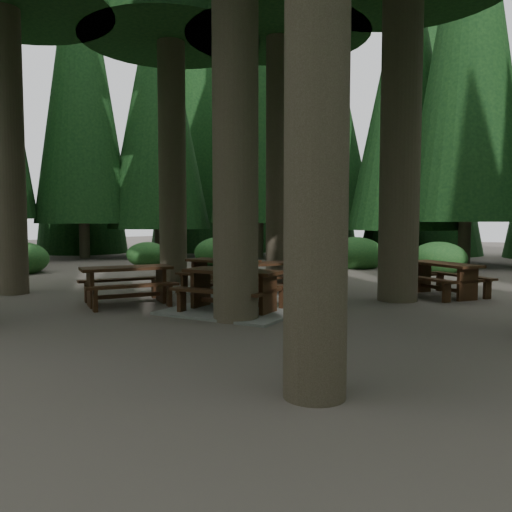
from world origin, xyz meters
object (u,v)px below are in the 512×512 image
Objects in this scene: picnic_table_b at (127,279)px; picnic_table_d at (443,274)px; picnic_table_c at (223,280)px; picnic_table_f at (273,282)px; picnic_table_a at (233,297)px.

picnic_table_b reaches higher than picnic_table_d.
picnic_table_c reaches higher than picnic_table_f.
picnic_table_c is 1.09× the size of picnic_table_d.
picnic_table_d is at bearing -37.61° from picnic_table_f.
picnic_table_d is (4.90, 2.52, 0.25)m from picnic_table_c.
picnic_table_b is at bearing -176.93° from picnic_table_f.
picnic_table_d is at bearing 22.71° from picnic_table_c.
picnic_table_d is 4.21m from picnic_table_f.
picnic_table_b is 3.83m from picnic_table_f.
picnic_table_a is 1.07× the size of picnic_table_c.
picnic_table_b is at bearing -172.81° from picnic_table_a.
picnic_table_a is 2.58m from picnic_table_b.
picnic_table_d is (5.29, 5.34, -0.01)m from picnic_table_b.
picnic_table_c is (-2.09, 2.17, -0.01)m from picnic_table_a.
picnic_table_b is at bearing -104.64° from picnic_table_d.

